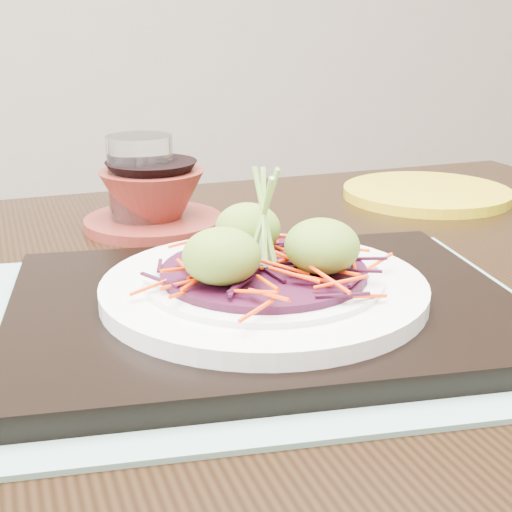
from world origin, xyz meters
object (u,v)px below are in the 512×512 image
object	(u,v)px
water_glass	(141,182)
terracotta_bowl_set	(153,202)
serving_tray	(264,307)
dining_table	(203,402)
yellow_plate	(427,193)
white_plate	(264,287)

from	to	relation	value
water_glass	terracotta_bowl_set	world-z (taller)	water_glass
serving_tray	water_glass	xyz separation A→B (m)	(-0.05, 0.30, 0.04)
dining_table	terracotta_bowl_set	size ratio (longest dim) A/B	6.22
dining_table	yellow_plate	xyz separation A→B (m)	(0.38, 0.26, 0.11)
dining_table	serving_tray	size ratio (longest dim) A/B	3.34
yellow_plate	water_glass	bearing A→B (deg)	-176.54
dining_table	water_glass	world-z (taller)	water_glass
dining_table	terracotta_bowl_set	world-z (taller)	terracotta_bowl_set
serving_tray	yellow_plate	size ratio (longest dim) A/B	1.76
terracotta_bowl_set	water_glass	bearing A→B (deg)	159.17
serving_tray	dining_table	bearing A→B (deg)	122.76
white_plate	water_glass	xyz separation A→B (m)	(-0.05, 0.30, 0.02)
serving_tray	yellow_plate	world-z (taller)	serving_tray
white_plate	terracotta_bowl_set	distance (m)	0.30
serving_tray	terracotta_bowl_set	size ratio (longest dim) A/B	1.86
serving_tray	yellow_plate	bearing A→B (deg)	50.29
dining_table	white_plate	bearing A→B (deg)	-66.48
white_plate	terracotta_bowl_set	bearing A→B (deg)	96.81
terracotta_bowl_set	yellow_plate	xyz separation A→B (m)	(0.38, 0.03, -0.02)
white_plate	water_glass	size ratio (longest dim) A/B	2.41
dining_table	water_glass	bearing A→B (deg)	90.45
water_glass	yellow_plate	xyz separation A→B (m)	(0.39, 0.02, -0.05)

